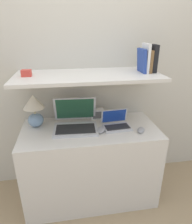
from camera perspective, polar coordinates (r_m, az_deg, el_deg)
name	(u,v)px	position (r m, az deg, el deg)	size (l,w,h in m)	color
ground_plane	(95,216)	(2.07, -0.23, -27.68)	(12.00, 12.00, 0.00)	#9E8460
wall_back	(85,72)	(2.00, -3.25, 11.33)	(6.00, 0.05, 2.40)	beige
desk	(90,163)	(2.02, -1.58, -14.34)	(1.23, 0.59, 0.76)	silver
back_riser	(86,128)	(2.16, -2.77, -4.52)	(1.23, 0.04, 1.21)	beige
shelf	(88,76)	(1.71, -2.21, 10.31)	(1.23, 0.53, 0.03)	silver
table_lamp	(34,108)	(1.86, -17.23, 0.99)	(0.19, 0.19, 0.30)	#7593B2
laptop_large	(75,122)	(1.81, -5.90, -2.96)	(0.41, 0.36, 0.26)	silver
laptop_small	(116,124)	(1.82, 5.77, -3.37)	(0.26, 0.20, 0.16)	silver
computer_mouse	(101,130)	(1.75, 1.46, -5.12)	(0.11, 0.14, 0.03)	#99999E
second_mouse	(141,130)	(1.79, 12.73, -5.02)	(0.10, 0.12, 0.03)	#99999E
router_box	(97,114)	(1.98, 0.34, -0.51)	(0.12, 0.08, 0.10)	white
book_black	(153,58)	(1.84, 15.98, 14.48)	(0.04, 0.12, 0.23)	black
book_brown	(148,61)	(1.83, 14.71, 13.87)	(0.03, 0.15, 0.19)	brown
book_white	(145,58)	(1.81, 13.94, 14.71)	(0.02, 0.16, 0.24)	silver
book_blue	(142,61)	(1.81, 12.95, 14.10)	(0.04, 0.17, 0.20)	#284293
shelf_gadget	(26,73)	(1.72, -19.27, 10.45)	(0.08, 0.06, 0.05)	#CC3D33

